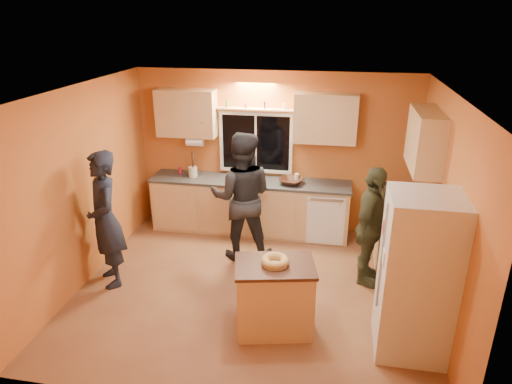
% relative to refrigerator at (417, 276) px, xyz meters
% --- Properties ---
extents(ground, '(4.50, 4.50, 0.00)m').
position_rel_refrigerator_xyz_m(ground, '(-1.89, 0.80, -0.90)').
color(ground, brown).
rests_on(ground, ground).
extents(room_shell, '(4.54, 4.04, 2.61)m').
position_rel_refrigerator_xyz_m(room_shell, '(-1.77, 1.21, 0.72)').
color(room_shell, '#C36032').
rests_on(room_shell, ground).
extents(back_counter, '(4.23, 0.62, 0.90)m').
position_rel_refrigerator_xyz_m(back_counter, '(-1.88, 2.50, -0.45)').
color(back_counter, tan).
rests_on(back_counter, ground).
extents(right_counter, '(0.62, 1.84, 0.90)m').
position_rel_refrigerator_xyz_m(right_counter, '(0.06, 1.30, -0.45)').
color(right_counter, tan).
rests_on(right_counter, ground).
extents(refrigerator, '(0.72, 0.70, 1.80)m').
position_rel_refrigerator_xyz_m(refrigerator, '(0.00, 0.00, 0.00)').
color(refrigerator, silver).
rests_on(refrigerator, ground).
extents(island, '(0.99, 0.77, 0.85)m').
position_rel_refrigerator_xyz_m(island, '(-1.49, 0.06, -0.47)').
color(island, tan).
rests_on(island, ground).
extents(bundt_pastry, '(0.31, 0.31, 0.09)m').
position_rel_refrigerator_xyz_m(bundt_pastry, '(-1.49, 0.06, -0.00)').
color(bundt_pastry, '#B08D48').
rests_on(bundt_pastry, island).
extents(person_left, '(0.76, 0.80, 1.85)m').
position_rel_refrigerator_xyz_m(person_left, '(-3.79, 0.65, 0.02)').
color(person_left, black).
rests_on(person_left, ground).
extents(person_center, '(1.01, 0.83, 1.91)m').
position_rel_refrigerator_xyz_m(person_center, '(-2.19, 1.65, 0.05)').
color(person_center, black).
rests_on(person_center, ground).
extents(person_right, '(0.69, 1.04, 1.64)m').
position_rel_refrigerator_xyz_m(person_right, '(-0.39, 1.27, -0.08)').
color(person_right, '#373B25').
rests_on(person_right, ground).
extents(mixing_bowl, '(0.45, 0.45, 0.09)m').
position_rel_refrigerator_xyz_m(mixing_bowl, '(-1.57, 2.45, 0.04)').
color(mixing_bowl, black).
rests_on(mixing_bowl, back_counter).
extents(utensil_crock, '(0.14, 0.14, 0.17)m').
position_rel_refrigerator_xyz_m(utensil_crock, '(-3.19, 2.50, 0.09)').
color(utensil_crock, beige).
rests_on(utensil_crock, back_counter).
extents(potted_plant, '(0.30, 0.26, 0.32)m').
position_rel_refrigerator_xyz_m(potted_plant, '(0.07, 0.84, 0.16)').
color(potted_plant, gray).
rests_on(potted_plant, right_counter).
extents(red_box, '(0.16, 0.12, 0.07)m').
position_rel_refrigerator_xyz_m(red_box, '(0.03, 2.10, 0.04)').
color(red_box, '#A31931').
rests_on(red_box, right_counter).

